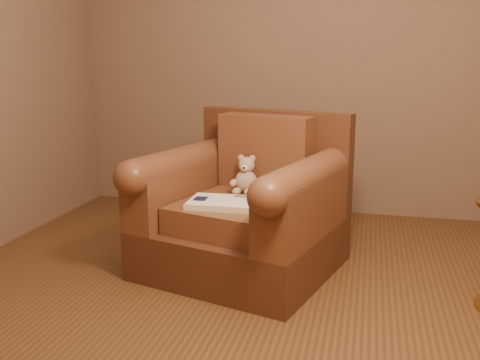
# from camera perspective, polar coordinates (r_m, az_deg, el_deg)

# --- Properties ---
(floor) EXTENTS (4.00, 4.00, 0.00)m
(floor) POSITION_cam_1_polar(r_m,az_deg,el_deg) (2.94, 2.00, -13.77)
(floor) COLOR brown
(floor) RESTS_ON ground
(armchair) EXTENTS (1.32, 1.28, 0.97)m
(armchair) POSITION_cam_1_polar(r_m,az_deg,el_deg) (3.38, 0.61, -3.25)
(armchair) COLOR #4B2919
(armchair) RESTS_ON floor
(teddy_bear) EXTENTS (0.18, 0.20, 0.25)m
(teddy_bear) POSITION_cam_1_polar(r_m,az_deg,el_deg) (3.43, 0.60, 0.16)
(teddy_bear) COLOR tan
(teddy_bear) RESTS_ON armchair
(guidebook) EXTENTS (0.48, 0.30, 0.04)m
(guidebook) POSITION_cam_1_polar(r_m,az_deg,el_deg) (3.14, -1.23, -2.48)
(guidebook) COLOR beige
(guidebook) RESTS_ON armchair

